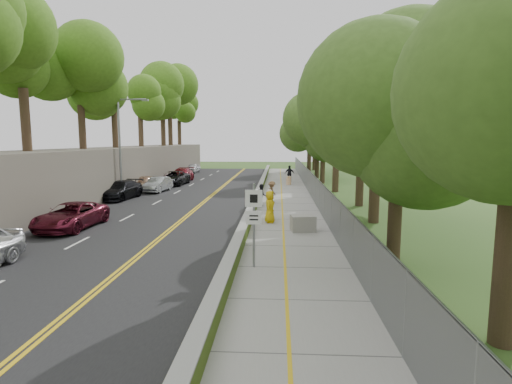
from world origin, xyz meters
name	(u,v)px	position (x,y,z in m)	size (l,w,h in m)	color
ground	(235,246)	(0.00, 0.00, 0.00)	(140.00, 140.00, 0.00)	#33511E
road	(190,197)	(-5.40, 15.00, 0.02)	(11.20, 66.00, 0.04)	black
sidewalk	(286,198)	(2.55, 15.00, 0.03)	(4.20, 66.00, 0.05)	gray
jersey_barrier	(258,194)	(0.25, 15.00, 0.30)	(0.42, 66.00, 0.60)	#93E015
rock_embankment	(93,173)	(-13.50, 15.00, 2.00)	(5.00, 66.00, 4.00)	#595147
chainlink_fence	(312,186)	(4.65, 15.00, 1.00)	(0.04, 66.00, 2.00)	slate
trees_embankment	(93,67)	(-13.00, 15.00, 10.50)	(6.40, 66.00, 13.00)	#4C811E
trees_fenceside	(344,110)	(7.00, 15.00, 7.00)	(7.00, 66.00, 14.00)	#4E7729
streetlight	(122,141)	(-10.46, 14.00, 4.64)	(2.52, 0.22, 8.00)	gray
signpost	(254,216)	(1.05, -3.02, 1.96)	(0.62, 0.09, 3.10)	gray
construction_barrel	(289,181)	(3.00, 24.48, 0.49)	(0.54, 0.54, 0.88)	orange
concrete_block	(303,223)	(3.20, 3.00, 0.45)	(1.21, 0.91, 0.81)	gray
car_2	(71,216)	(-9.00, 2.92, 0.72)	(2.25, 4.88, 1.35)	maroon
car_3	(120,190)	(-10.60, 13.48, 0.76)	(2.02, 4.98, 1.45)	black
car_4	(145,183)	(-10.60, 19.35, 0.73)	(1.63, 4.05, 1.38)	tan
car_5	(158,184)	(-9.00, 18.17, 0.70)	(1.41, 4.04, 1.33)	#A3A6AB
car_6	(174,178)	(-9.00, 23.66, 0.76)	(2.38, 5.15, 1.43)	black
car_7	(182,175)	(-9.00, 27.10, 0.79)	(2.09, 5.14, 1.49)	maroon
car_8	(193,168)	(-10.43, 39.63, 0.70)	(1.56, 3.89, 1.32)	silver
painter_0	(270,207)	(1.45, 5.00, 0.96)	(0.89, 0.58, 1.82)	yellow
painter_1	(270,204)	(1.45, 6.12, 0.93)	(0.64, 0.42, 1.76)	silver
painter_2	(262,195)	(0.75, 10.84, 0.83)	(0.76, 0.59, 1.56)	black
painter_3	(272,192)	(1.45, 12.00, 0.87)	(1.06, 0.61, 1.64)	brown
person_far	(290,174)	(3.16, 27.17, 0.98)	(1.09, 0.45, 1.86)	black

